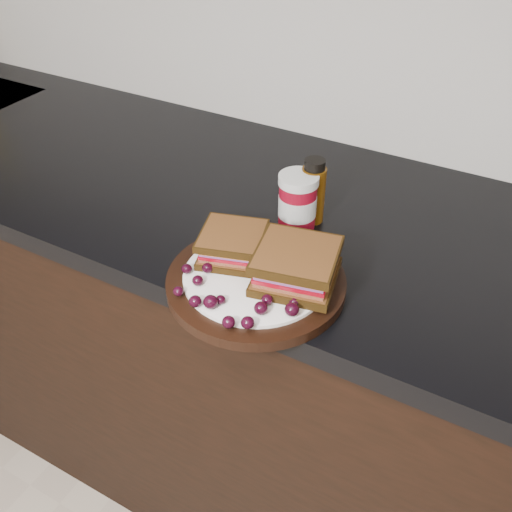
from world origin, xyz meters
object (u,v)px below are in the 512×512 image
Objects in this scene: plate at (256,282)px; sandwich_left at (233,244)px; oil_bottle at (313,191)px; condiment_jar at (297,202)px.

sandwich_left reaches higher than plate.
sandwich_left is (-0.06, 0.02, 0.04)m from plate.
plate is at bearing -39.59° from sandwich_left.
plate is 0.22m from oil_bottle.
plate is 0.07m from sandwich_left.
plate is at bearing -89.32° from oil_bottle.
condiment_jar is 0.04m from oil_bottle.
plate is 0.19m from condiment_jar.
sandwich_left is at bearing -103.61° from condiment_jar.
sandwich_left is 0.97× the size of condiment_jar.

